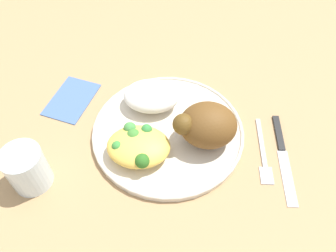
# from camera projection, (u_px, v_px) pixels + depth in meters

# --- Properties ---
(ground_plane) EXTENTS (2.00, 2.00, 0.00)m
(ground_plane) POSITION_uv_depth(u_px,v_px,m) (168.00, 134.00, 0.65)
(ground_plane) COLOR #A58054
(plate) EXTENTS (0.28, 0.28, 0.01)m
(plate) POSITION_uv_depth(u_px,v_px,m) (168.00, 131.00, 0.64)
(plate) COLOR beige
(plate) RESTS_ON ground_plane
(roasted_chicken) EXTENTS (0.11, 0.09, 0.08)m
(roasted_chicken) POSITION_uv_depth(u_px,v_px,m) (206.00, 125.00, 0.59)
(roasted_chicken) COLOR brown
(roasted_chicken) RESTS_ON plate
(rice_pile) EXTENTS (0.11, 0.08, 0.04)m
(rice_pile) POSITION_uv_depth(u_px,v_px,m) (151.00, 96.00, 0.66)
(rice_pile) COLOR white
(rice_pile) RESTS_ON plate
(mac_cheese_with_broccoli) EXTENTS (0.11, 0.09, 0.04)m
(mac_cheese_with_broccoli) POSITION_uv_depth(u_px,v_px,m) (138.00, 146.00, 0.59)
(mac_cheese_with_broccoli) COLOR #EBC04C
(mac_cheese_with_broccoli) RESTS_ON plate
(fork) EXTENTS (0.02, 0.14, 0.01)m
(fork) POSITION_uv_depth(u_px,v_px,m) (263.00, 153.00, 0.62)
(fork) COLOR #B2B2B7
(fork) RESTS_ON ground_plane
(knife) EXTENTS (0.02, 0.19, 0.01)m
(knife) POSITION_uv_depth(u_px,v_px,m) (282.00, 149.00, 0.62)
(knife) COLOR black
(knife) RESTS_ON ground_plane
(water_glass) EXTENTS (0.07, 0.07, 0.08)m
(water_glass) POSITION_uv_depth(u_px,v_px,m) (27.00, 169.00, 0.56)
(water_glass) COLOR silver
(water_glass) RESTS_ON ground_plane
(napkin) EXTENTS (0.11, 0.13, 0.00)m
(napkin) POSITION_uv_depth(u_px,v_px,m) (72.00, 99.00, 0.70)
(napkin) COLOR #47669E
(napkin) RESTS_ON ground_plane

